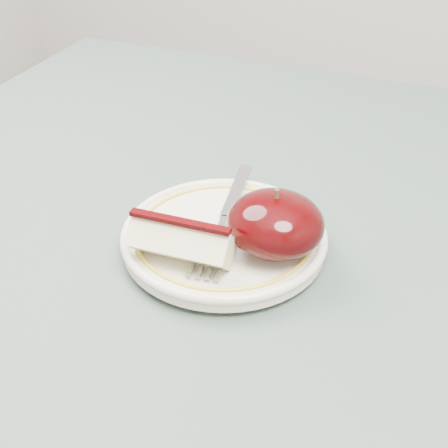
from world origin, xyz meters
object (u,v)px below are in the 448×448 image
at_px(plate, 224,237).
at_px(apple_half, 275,224).
at_px(fork, 226,218).
at_px(table, 239,315).

height_order(plate, apple_half, apple_half).
distance_m(apple_half, fork, 0.06).
height_order(apple_half, fork, apple_half).
xyz_separation_m(table, apple_half, (0.04, -0.02, 0.13)).
distance_m(table, apple_half, 0.14).
relative_size(plate, apple_half, 2.21).
bearing_deg(fork, table, -113.05).
bearing_deg(apple_half, plate, 174.48).
xyz_separation_m(table, plate, (-0.01, -0.01, 0.10)).
relative_size(table, fork, 4.87).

